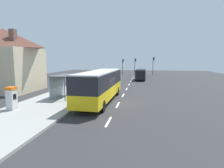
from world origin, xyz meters
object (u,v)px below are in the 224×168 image
ticket_machine (12,98)px  traffic_light_median (135,64)px  bus_shelter (62,80)px  sedan_far (142,71)px  recycling_bin_green (81,93)px  bus (101,84)px  recycling_bin_blue (83,92)px  house_behind_platform (5,60)px  traffic_light_far_side (123,64)px  sedan_near (141,74)px  traffic_light_near_side (153,63)px  white_van (141,74)px  recycling_bin_red (85,91)px

ticket_machine → traffic_light_median: (8.65, 40.59, 2.02)m
ticket_machine → bus_shelter: 6.20m
sedan_far → recycling_bin_green: size_ratio=4.73×
bus → recycling_bin_blue: size_ratio=11.66×
recycling_bin_blue → house_behind_platform: house_behind_platform is taller
sedan_far → traffic_light_far_side: size_ratio=0.98×
sedan_near → traffic_light_near_side: 5.73m
ticket_machine → sedan_near: bearing=73.3°
traffic_light_far_side → house_behind_platform: (-13.13, -30.52, 1.31)m
bus → bus_shelter: (-4.70, 0.97, 0.25)m
recycling_bin_blue → traffic_light_median: size_ratio=0.20×
recycling_bin_blue → ticket_machine: bearing=-120.9°
sedan_near → recycling_bin_green: (-6.50, -28.98, -0.14)m
house_behind_platform → sedan_near: bearing=54.3°
house_behind_platform → ticket_machine: bearing=-49.3°
white_van → sedan_far: 19.22m
bus_shelter → recycling_bin_blue: bearing=22.4°
sedan_far → recycling_bin_red: (-6.50, -38.05, -0.14)m
recycling_bin_red → traffic_light_near_side: (9.70, 31.53, 2.78)m
traffic_light_near_side → bus_shelter: bearing=-109.8°
recycling_bin_blue → sedan_far: bearing=80.5°
white_van → sedan_near: size_ratio=1.19×
white_van → recycling_bin_blue: white_van is taller
white_van → house_behind_platform: bearing=-137.3°
sedan_near → recycling_bin_blue: bearing=-102.9°
sedan_near → ticket_machine: (-10.54, -35.04, 0.38)m
sedan_near → white_van: bearing=-90.6°
sedan_far → traffic_light_median: bearing=-111.1°
recycling_bin_blue → traffic_light_far_side: traffic_light_far_side is taller
sedan_far → recycling_bin_red: sedan_far is taller
recycling_bin_blue → traffic_light_median: bearing=82.3°
sedan_far → recycling_bin_red: 38.60m
ticket_machine → traffic_light_near_side: size_ratio=0.37×
recycling_bin_green → traffic_light_far_side: (1.10, 33.73, 2.41)m
recycling_bin_green → house_behind_platform: size_ratio=0.11×
sedan_far → traffic_light_near_side: (3.20, -6.52, 2.64)m
bus → recycling_bin_green: bearing=154.7°
recycling_bin_red → house_behind_platform: bearing=171.5°
ticket_machine → traffic_light_median: 41.55m
recycling_bin_green → house_behind_platform: bearing=165.1°
recycling_bin_green → recycling_bin_red: same height
recycling_bin_red → house_behind_platform: size_ratio=0.11×
recycling_bin_red → bus_shelter: bus_shelter is taller
sedan_far → traffic_light_near_side: traffic_light_near_side is taller
traffic_light_near_side → traffic_light_far_side: 8.64m
recycling_bin_green → bus_shelter: (-2.21, -0.21, 1.44)m
sedan_far → recycling_bin_red: size_ratio=4.73×
white_van → recycling_bin_blue: 20.57m
bus → white_van: bus is taller
bus → sedan_near: 30.44m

